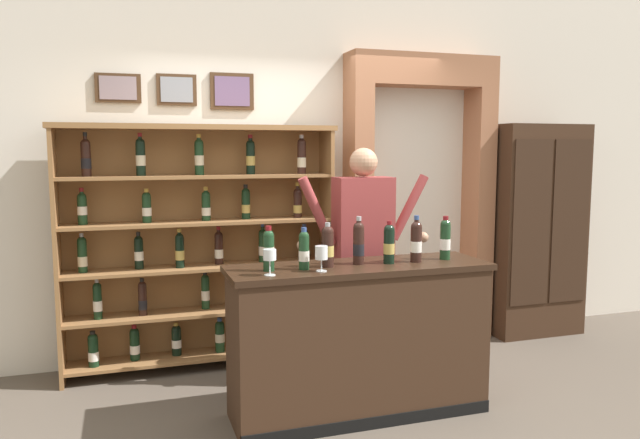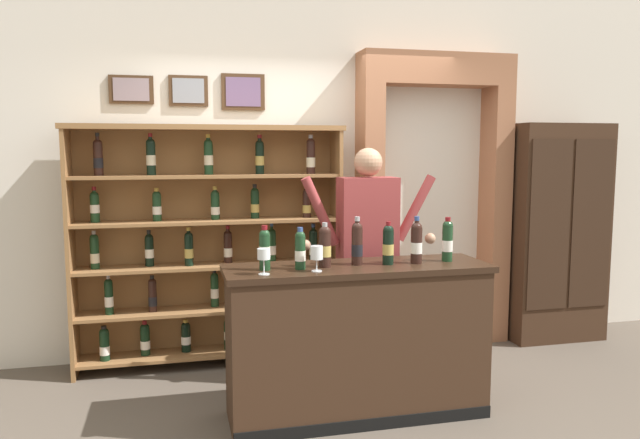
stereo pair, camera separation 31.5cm
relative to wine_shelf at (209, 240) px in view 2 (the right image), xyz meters
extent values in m
cube|color=brown|center=(0.79, -1.21, -1.02)|extent=(14.00, 14.00, 0.02)
cube|color=silver|center=(0.79, 0.31, 0.69)|extent=(12.00, 0.16, 3.40)
cube|color=#422B19|center=(-0.57, 0.21, 1.19)|extent=(0.34, 0.02, 0.22)
cube|color=gray|center=(-0.57, 0.20, 1.19)|extent=(0.27, 0.01, 0.18)
cube|color=#422B19|center=(-0.13, 0.21, 1.19)|extent=(0.31, 0.02, 0.24)
cube|color=gray|center=(-0.13, 0.20, 1.19)|extent=(0.25, 0.01, 0.19)
cube|color=#422B19|center=(0.31, 0.21, 1.19)|extent=(0.35, 0.02, 0.29)
cube|color=#654D73|center=(0.31, 0.20, 1.19)|extent=(0.28, 0.01, 0.23)
cube|color=olive|center=(-1.04, -0.04, -0.05)|extent=(0.03, 0.33, 1.92)
cube|color=olive|center=(1.04, -0.04, -0.05)|extent=(0.03, 0.33, 1.92)
cube|color=olive|center=(0.00, 0.12, -0.05)|extent=(2.10, 0.02, 1.92)
cube|color=olive|center=(0.00, -0.04, -0.91)|extent=(2.04, 0.31, 0.02)
cylinder|color=black|center=(-0.82, -0.08, -0.79)|extent=(0.07, 0.07, 0.21)
sphere|color=black|center=(-0.82, -0.08, -0.68)|extent=(0.07, 0.07, 0.07)
cylinder|color=black|center=(-0.82, -0.08, -0.66)|extent=(0.04, 0.04, 0.06)
cylinder|color=black|center=(-0.82, -0.08, -0.64)|extent=(0.04, 0.04, 0.03)
cylinder|color=silver|center=(-0.82, -0.08, -0.82)|extent=(0.08, 0.08, 0.07)
cylinder|color=black|center=(-0.52, -0.02, -0.80)|extent=(0.07, 0.07, 0.21)
sphere|color=black|center=(-0.52, -0.02, -0.68)|extent=(0.07, 0.07, 0.07)
cylinder|color=black|center=(-0.52, -0.02, -0.66)|extent=(0.03, 0.03, 0.06)
cylinder|color=maroon|center=(-0.52, -0.02, -0.64)|extent=(0.04, 0.04, 0.03)
cylinder|color=silver|center=(-0.52, -0.02, -0.82)|extent=(0.08, 0.08, 0.07)
cylinder|color=black|center=(-0.20, -0.01, -0.80)|extent=(0.07, 0.07, 0.20)
sphere|color=black|center=(-0.20, -0.01, -0.69)|extent=(0.07, 0.07, 0.07)
cylinder|color=black|center=(-0.20, -0.01, -0.67)|extent=(0.03, 0.03, 0.06)
cylinder|color=#B79338|center=(-0.20, -0.01, -0.65)|extent=(0.04, 0.04, 0.03)
cylinder|color=silver|center=(-0.20, -0.01, -0.81)|extent=(0.08, 0.08, 0.06)
cylinder|color=#19381E|center=(0.14, -0.03, -0.80)|extent=(0.07, 0.07, 0.21)
sphere|color=#19381E|center=(0.14, -0.03, -0.68)|extent=(0.07, 0.07, 0.07)
cylinder|color=#19381E|center=(0.14, -0.03, -0.66)|extent=(0.03, 0.03, 0.07)
cylinder|color=navy|center=(0.14, -0.03, -0.63)|extent=(0.04, 0.04, 0.03)
cylinder|color=beige|center=(0.14, -0.03, -0.79)|extent=(0.08, 0.08, 0.07)
cylinder|color=black|center=(0.52, -0.08, -0.79)|extent=(0.07, 0.07, 0.21)
sphere|color=black|center=(0.52, -0.08, -0.68)|extent=(0.07, 0.07, 0.07)
cylinder|color=black|center=(0.52, -0.08, -0.66)|extent=(0.03, 0.03, 0.06)
cylinder|color=#B79338|center=(0.52, -0.08, -0.64)|extent=(0.03, 0.03, 0.03)
cylinder|color=beige|center=(0.52, -0.08, -0.81)|extent=(0.08, 0.08, 0.07)
cylinder|color=black|center=(0.83, 0.00, -0.80)|extent=(0.07, 0.07, 0.20)
sphere|color=black|center=(0.83, 0.00, -0.69)|extent=(0.07, 0.07, 0.07)
cylinder|color=black|center=(0.83, 0.00, -0.66)|extent=(0.03, 0.03, 0.07)
cylinder|color=#99999E|center=(0.83, 0.00, -0.64)|extent=(0.04, 0.04, 0.03)
cylinder|color=tan|center=(0.83, 0.00, -0.83)|extent=(0.08, 0.08, 0.06)
cube|color=olive|center=(0.00, -0.04, -0.56)|extent=(2.04, 0.31, 0.03)
cylinder|color=black|center=(-0.77, -0.06, -0.42)|extent=(0.06, 0.06, 0.24)
sphere|color=black|center=(-0.77, -0.06, -0.30)|extent=(0.06, 0.06, 0.06)
cylinder|color=black|center=(-0.77, -0.06, -0.27)|extent=(0.02, 0.02, 0.06)
cylinder|color=#99999E|center=(-0.77, -0.06, -0.25)|extent=(0.03, 0.03, 0.03)
cylinder|color=silver|center=(-0.77, -0.06, -0.44)|extent=(0.07, 0.07, 0.08)
cylinder|color=black|center=(-0.45, -0.05, -0.43)|extent=(0.06, 0.06, 0.23)
sphere|color=black|center=(-0.45, -0.05, -0.31)|extent=(0.06, 0.06, 0.06)
cylinder|color=black|center=(-0.45, -0.05, -0.29)|extent=(0.03, 0.03, 0.06)
cylinder|color=black|center=(-0.45, -0.05, -0.27)|extent=(0.03, 0.03, 0.03)
cylinder|color=black|center=(-0.45, -0.05, -0.46)|extent=(0.07, 0.07, 0.07)
cylinder|color=#19381E|center=(0.03, 0.00, -0.43)|extent=(0.06, 0.06, 0.24)
sphere|color=#19381E|center=(0.03, 0.00, -0.30)|extent=(0.06, 0.06, 0.06)
cylinder|color=#19381E|center=(0.03, 0.00, -0.28)|extent=(0.03, 0.03, 0.06)
cylinder|color=black|center=(0.03, 0.00, -0.25)|extent=(0.03, 0.03, 0.03)
cylinder|color=silver|center=(0.03, 0.00, -0.44)|extent=(0.07, 0.07, 0.08)
cylinder|color=black|center=(0.37, -0.05, -0.43)|extent=(0.06, 0.06, 0.24)
sphere|color=black|center=(0.37, -0.05, -0.30)|extent=(0.06, 0.06, 0.06)
cylinder|color=black|center=(0.37, -0.05, -0.28)|extent=(0.03, 0.03, 0.06)
cylinder|color=#99999E|center=(0.37, -0.05, -0.26)|extent=(0.03, 0.03, 0.03)
cylinder|color=silver|center=(0.37, -0.05, -0.45)|extent=(0.07, 0.07, 0.08)
cylinder|color=black|center=(0.84, -0.03, -0.43)|extent=(0.06, 0.06, 0.24)
sphere|color=black|center=(0.84, -0.03, -0.30)|extent=(0.06, 0.06, 0.06)
cylinder|color=black|center=(0.84, -0.03, -0.27)|extent=(0.03, 0.03, 0.08)
cylinder|color=maroon|center=(0.84, -0.03, -0.24)|extent=(0.03, 0.03, 0.03)
cylinder|color=silver|center=(0.84, -0.03, -0.43)|extent=(0.07, 0.07, 0.08)
cube|color=olive|center=(0.00, -0.04, -0.20)|extent=(2.04, 0.31, 0.02)
cylinder|color=#19381E|center=(-0.87, -0.02, -0.07)|extent=(0.07, 0.07, 0.23)
sphere|color=#19381E|center=(-0.87, -0.02, 0.05)|extent=(0.07, 0.07, 0.07)
cylinder|color=#19381E|center=(-0.87, -0.02, 0.07)|extent=(0.03, 0.03, 0.06)
cylinder|color=#99999E|center=(-0.87, -0.02, 0.09)|extent=(0.03, 0.03, 0.03)
cylinder|color=beige|center=(-0.87, -0.02, -0.11)|extent=(0.07, 0.07, 0.07)
cylinder|color=black|center=(-0.46, -0.01, -0.08)|extent=(0.07, 0.07, 0.21)
sphere|color=black|center=(-0.46, -0.01, 0.03)|extent=(0.07, 0.07, 0.07)
cylinder|color=black|center=(-0.46, -0.01, 0.06)|extent=(0.03, 0.03, 0.07)
cylinder|color=black|center=(-0.46, -0.01, 0.08)|extent=(0.03, 0.03, 0.03)
cylinder|color=silver|center=(-0.46, -0.01, -0.09)|extent=(0.07, 0.07, 0.07)
cylinder|color=black|center=(-0.16, -0.07, -0.08)|extent=(0.07, 0.07, 0.23)
sphere|color=black|center=(-0.16, -0.07, 0.04)|extent=(0.07, 0.07, 0.07)
cylinder|color=black|center=(-0.16, -0.07, 0.07)|extent=(0.03, 0.03, 0.07)
cylinder|color=#B79338|center=(-0.16, -0.07, 0.10)|extent=(0.03, 0.03, 0.03)
cylinder|color=tan|center=(-0.16, -0.07, -0.09)|extent=(0.07, 0.07, 0.07)
cylinder|color=black|center=(0.15, 0.00, -0.08)|extent=(0.07, 0.07, 0.22)
sphere|color=black|center=(0.15, 0.00, 0.04)|extent=(0.07, 0.07, 0.07)
cylinder|color=black|center=(0.15, 0.00, 0.07)|extent=(0.03, 0.03, 0.08)
cylinder|color=maroon|center=(0.15, 0.00, 0.10)|extent=(0.03, 0.03, 0.03)
cylinder|color=silver|center=(0.15, 0.00, -0.11)|extent=(0.07, 0.07, 0.07)
cylinder|color=#19381E|center=(0.50, -0.02, -0.08)|extent=(0.07, 0.07, 0.23)
sphere|color=#19381E|center=(0.50, -0.02, 0.04)|extent=(0.07, 0.07, 0.07)
cylinder|color=#19381E|center=(0.50, -0.02, 0.08)|extent=(0.02, 0.02, 0.08)
cylinder|color=navy|center=(0.50, -0.02, 0.11)|extent=(0.03, 0.03, 0.03)
cylinder|color=silver|center=(0.50, -0.02, -0.10)|extent=(0.07, 0.07, 0.07)
cylinder|color=black|center=(0.83, -0.07, -0.08)|extent=(0.07, 0.07, 0.22)
sphere|color=black|center=(0.83, -0.07, 0.04)|extent=(0.07, 0.07, 0.07)
cylinder|color=black|center=(0.83, -0.07, 0.07)|extent=(0.03, 0.03, 0.08)
cylinder|color=navy|center=(0.83, -0.07, 0.10)|extent=(0.03, 0.03, 0.03)
cylinder|color=beige|center=(0.83, -0.07, -0.11)|extent=(0.07, 0.07, 0.07)
cube|color=olive|center=(0.00, -0.04, 0.15)|extent=(2.04, 0.31, 0.02)
cylinder|color=#19381E|center=(-0.85, -0.01, 0.26)|extent=(0.07, 0.07, 0.20)
sphere|color=#19381E|center=(-0.85, -0.01, 0.37)|extent=(0.07, 0.07, 0.07)
cylinder|color=#19381E|center=(-0.85, -0.01, 0.40)|extent=(0.03, 0.03, 0.07)
cylinder|color=maroon|center=(-0.85, -0.01, 0.42)|extent=(0.03, 0.03, 0.03)
cylinder|color=silver|center=(-0.85, -0.01, 0.27)|extent=(0.07, 0.07, 0.06)
cylinder|color=#19381E|center=(-0.40, -0.03, 0.26)|extent=(0.07, 0.07, 0.19)
sphere|color=#19381E|center=(-0.40, -0.03, 0.37)|extent=(0.07, 0.07, 0.07)
cylinder|color=#19381E|center=(-0.40, -0.03, 0.39)|extent=(0.03, 0.03, 0.06)
cylinder|color=#B79338|center=(-0.40, -0.03, 0.41)|extent=(0.03, 0.03, 0.03)
cylinder|color=silver|center=(-0.40, -0.03, 0.25)|extent=(0.07, 0.07, 0.06)
cylinder|color=#19381E|center=(0.05, -0.03, 0.26)|extent=(0.07, 0.07, 0.19)
sphere|color=#19381E|center=(0.05, -0.03, 0.36)|extent=(0.07, 0.07, 0.07)
cylinder|color=#19381E|center=(0.05, -0.03, 0.39)|extent=(0.03, 0.03, 0.07)
cylinder|color=#B79338|center=(0.05, -0.03, 0.41)|extent=(0.03, 0.03, 0.03)
cylinder|color=silver|center=(0.05, -0.03, 0.24)|extent=(0.07, 0.07, 0.06)
cylinder|color=black|center=(0.37, -0.02, 0.27)|extent=(0.07, 0.07, 0.21)
sphere|color=black|center=(0.37, -0.02, 0.38)|extent=(0.07, 0.07, 0.07)
cylinder|color=black|center=(0.37, -0.02, 0.40)|extent=(0.03, 0.03, 0.06)
cylinder|color=black|center=(0.37, -0.02, 0.43)|extent=(0.03, 0.03, 0.03)
cylinder|color=tan|center=(0.37, -0.02, 0.25)|extent=(0.07, 0.07, 0.07)
cylinder|color=black|center=(0.78, -0.05, 0.26)|extent=(0.07, 0.07, 0.20)
sphere|color=black|center=(0.78, -0.05, 0.37)|extent=(0.07, 0.07, 0.07)
cylinder|color=black|center=(0.78, -0.05, 0.41)|extent=(0.03, 0.03, 0.08)
cylinder|color=#B79338|center=(0.78, -0.05, 0.44)|extent=(0.03, 0.03, 0.03)
cylinder|color=tan|center=(0.78, -0.05, 0.24)|extent=(0.07, 0.07, 0.06)
cube|color=olive|center=(0.00, -0.04, 0.51)|extent=(2.04, 0.31, 0.02)
cylinder|color=black|center=(-0.81, -0.03, 0.64)|extent=(0.07, 0.07, 0.23)
sphere|color=black|center=(-0.81, -0.03, 0.76)|extent=(0.07, 0.07, 0.07)
cylinder|color=black|center=(-0.81, -0.03, 0.80)|extent=(0.03, 0.03, 0.08)
cylinder|color=black|center=(-0.81, -0.03, 0.83)|extent=(0.03, 0.03, 0.03)
cylinder|color=black|center=(-0.81, -0.03, 0.62)|extent=(0.07, 0.07, 0.07)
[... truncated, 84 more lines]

